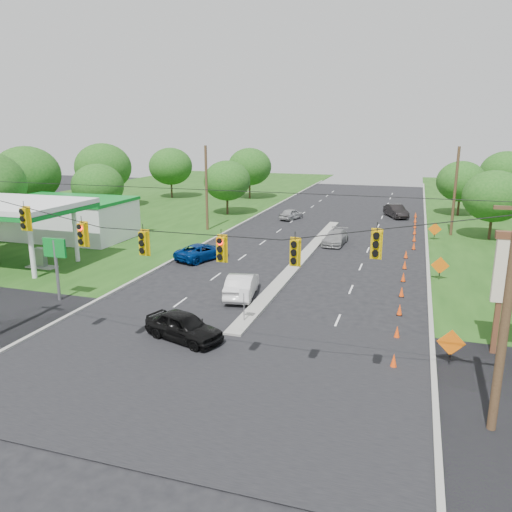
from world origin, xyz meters
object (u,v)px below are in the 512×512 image
(gas_station, at_px, (59,216))
(black_sedan, at_px, (184,326))
(white_sedan, at_px, (242,285))
(blue_pickup, at_px, (202,252))

(gas_station, xyz_separation_m, black_sedan, (21.41, -17.37, -1.82))
(white_sedan, height_order, blue_pickup, white_sedan)
(white_sedan, bearing_deg, blue_pickup, -61.32)
(blue_pickup, bearing_deg, gas_station, 14.53)
(blue_pickup, bearing_deg, black_sedan, 131.87)
(black_sedan, relative_size, white_sedan, 0.93)
(gas_station, bearing_deg, blue_pickup, -6.89)
(gas_station, xyz_separation_m, blue_pickup, (15.64, -1.89, -1.89))
(white_sedan, distance_m, blue_pickup, 10.18)
(gas_station, relative_size, white_sedan, 4.13)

